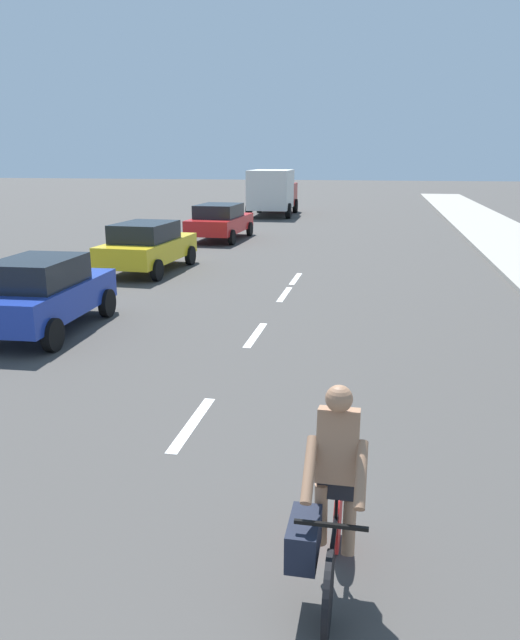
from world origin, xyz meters
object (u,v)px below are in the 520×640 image
(parked_car_blue, at_px, (43,293))
(parked_car_yellow, at_px, (147,245))
(parked_car_red, at_px, (220,221))
(cyclist, at_px, (329,501))
(delivery_truck, at_px, (273,191))

(parked_car_blue, xyz_separation_m, parked_car_yellow, (-0.43, 6.97, 0.00))
(parked_car_red, bearing_deg, cyclist, -71.07)
(parked_car_red, bearing_deg, delivery_truck, 90.58)
(cyclist, relative_size, delivery_truck, 0.29)
(cyclist, relative_size, parked_car_yellow, 0.42)
(parked_car_yellow, relative_size, parked_car_red, 0.94)
(parked_car_blue, bearing_deg, cyclist, -48.42)
(parked_car_blue, relative_size, parked_car_yellow, 0.90)
(parked_car_blue, xyz_separation_m, parked_car_red, (-0.12, 14.89, 0.01))
(cyclist, bearing_deg, parked_car_yellow, -63.19)
(cyclist, relative_size, parked_car_red, 0.40)
(parked_car_blue, distance_m, parked_car_yellow, 6.99)
(parked_car_red, xyz_separation_m, delivery_truck, (0.29, 11.91, 0.66))
(parked_car_blue, height_order, parked_car_red, same)
(cyclist, bearing_deg, parked_car_red, -72.95)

